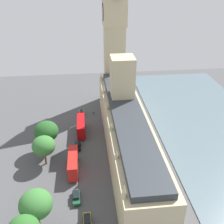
% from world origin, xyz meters
% --- Properties ---
extents(ground_plane, '(135.23, 135.23, 0.00)m').
position_xyz_m(ground_plane, '(0.00, 0.00, 0.00)').
color(ground_plane, '#4C4C4F').
extents(parliament_building, '(11.52, 63.52, 25.82)m').
position_xyz_m(parliament_building, '(-1.99, -1.33, 7.35)').
color(parliament_building, '#CCBA8E').
rests_on(parliament_building, ground).
extents(clock_tower, '(8.50, 8.50, 55.24)m').
position_xyz_m(clock_tower, '(-2.39, -35.80, 28.58)').
color(clock_tower, '#CCBA8E').
rests_on(clock_tower, ground).
extents(car_white_kerbside, '(1.98, 4.26, 1.74)m').
position_xyz_m(car_white_kerbside, '(11.01, -24.69, 0.89)').
color(car_white_kerbside, silver).
rests_on(car_white_kerbside, ground).
extents(double_decker_bus_far_end, '(2.70, 10.52, 4.75)m').
position_xyz_m(double_decker_bus_far_end, '(11.23, -12.36, 2.63)').
color(double_decker_bus_far_end, '#B20C0F').
rests_on(double_decker_bus_far_end, ground).
extents(car_black_opposite_hall, '(2.01, 4.08, 1.74)m').
position_xyz_m(car_black_opposite_hall, '(12.49, -3.97, 0.89)').
color(car_black_opposite_hall, black).
rests_on(car_black_opposite_hall, ground).
extents(double_decker_bus_midblock, '(2.74, 10.52, 4.75)m').
position_xyz_m(double_decker_bus_midblock, '(13.55, 6.21, 2.63)').
color(double_decker_bus_midblock, red).
rests_on(double_decker_bus_midblock, ground).
extents(car_dark_green_near_tower, '(2.03, 4.61, 1.74)m').
position_xyz_m(car_dark_green_near_tower, '(12.77, 16.85, 0.89)').
color(car_dark_green_near_tower, '#19472D').
rests_on(car_dark_green_near_tower, ground).
extents(car_yellow_cab_corner, '(1.91, 4.84, 1.74)m').
position_xyz_m(car_yellow_cab_corner, '(10.35, 24.16, 0.89)').
color(car_yellow_cab_corner, gold).
rests_on(car_yellow_cab_corner, ground).
extents(pedestrian_leading, '(0.57, 0.47, 1.52)m').
position_xyz_m(pedestrian_leading, '(6.61, -24.57, 0.68)').
color(pedestrian_leading, '#336B60').
rests_on(pedestrian_leading, ground).
extents(plane_tree_by_river_gate, '(6.99, 6.99, 9.95)m').
position_xyz_m(plane_tree_by_river_gate, '(21.09, -3.46, 6.96)').
color(plane_tree_by_river_gate, brown).
rests_on(plane_tree_by_river_gate, ground).
extents(plane_tree_under_trees, '(6.36, 6.36, 8.84)m').
position_xyz_m(plane_tree_under_trees, '(21.31, 2.47, 6.12)').
color(plane_tree_under_trees, brown).
rests_on(plane_tree_under_trees, ground).
extents(plane_tree_slot_10, '(6.88, 6.88, 9.77)m').
position_xyz_m(plane_tree_slot_10, '(20.50, 23.75, 6.82)').
color(plane_tree_slot_10, brown).
rests_on(plane_tree_slot_10, ground).
extents(street_lamp_slot_11, '(0.56, 0.56, 5.73)m').
position_xyz_m(street_lamp_slot_11, '(21.24, -1.75, 4.05)').
color(street_lamp_slot_11, black).
rests_on(street_lamp_slot_11, ground).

